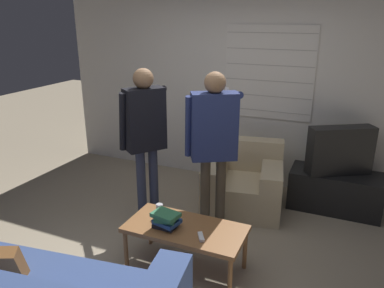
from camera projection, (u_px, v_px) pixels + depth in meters
ground_plane at (173, 255)px, 3.66m from camera, size 16.00×16.00×0.00m
wall_back at (239, 89)px, 4.99m from camera, size 5.20×0.08×2.55m
armchair_beige at (243, 183)px, 4.50m from camera, size 1.04×0.96×0.79m
coffee_table at (185, 231)px, 3.34m from camera, size 1.07×0.52×0.44m
tv_stand at (335, 191)px, 4.46m from camera, size 1.04×0.47×0.47m
tv at (340, 150)px, 4.30m from camera, size 0.74×0.55×0.56m
person_left_standing at (145, 128)px, 3.92m from camera, size 0.59×0.81×1.73m
person_right_standing at (214, 136)px, 3.64m from camera, size 0.55×0.88×1.73m
book_stack at (166, 219)px, 3.30m from camera, size 0.26×0.22×0.14m
soda_can at (159, 210)px, 3.49m from camera, size 0.07×0.07×0.13m
spare_remote at (201, 237)px, 3.16m from camera, size 0.10×0.13×0.02m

